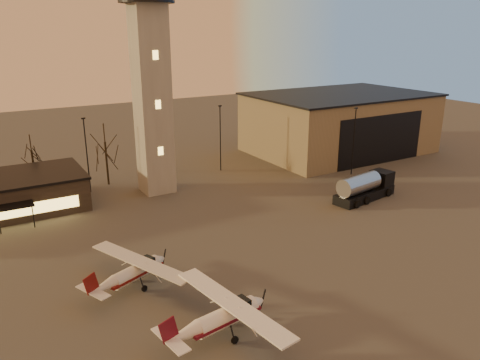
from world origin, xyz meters
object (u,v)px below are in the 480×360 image
object	(u,v)px
hangar	(339,123)
cessna_front	(228,318)
cessna_rear	(138,273)
fuel_truck	(365,189)
control_tower	(150,68)

from	to	relation	value
hangar	cessna_front	world-z (taller)	hangar
hangar	cessna_rear	size ratio (longest dim) A/B	2.81
cessna_front	fuel_truck	world-z (taller)	fuel_truck
hangar	fuel_truck	bearing A→B (deg)	-124.28
cessna_rear	hangar	bearing A→B (deg)	7.26
cessna_rear	fuel_truck	world-z (taller)	fuel_truck
control_tower	cessna_front	bearing A→B (deg)	-102.27
hangar	cessna_front	xyz separation A→B (m)	(-43.00, -36.18, -4.03)
control_tower	hangar	distance (m)	37.90
control_tower	cessna_front	size ratio (longest dim) A/B	2.71
cessna_rear	control_tower	bearing A→B (deg)	42.66
cessna_rear	cessna_front	bearing A→B (deg)	-92.93
hangar	cessna_front	size ratio (longest dim) A/B	2.55
cessna_front	hangar	bearing A→B (deg)	31.40
control_tower	hangar	size ratio (longest dim) A/B	1.07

